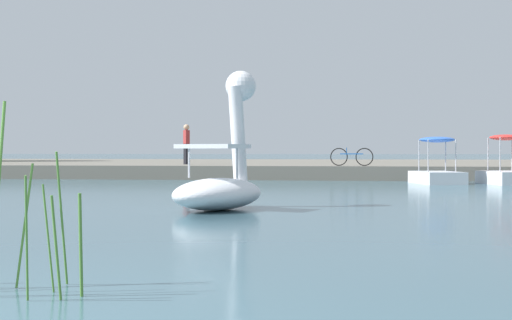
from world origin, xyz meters
name	(u,v)px	position (x,y,z in m)	size (l,w,h in m)	color
shore_bank_far	(309,167)	(0.00, 36.90, 0.27)	(131.22, 23.62, 0.55)	#6B665B
swan_boat	(222,176)	(0.22, 10.07, 0.64)	(2.09, 2.80, 2.75)	white
pedal_boat_blue	(437,171)	(5.40, 22.81, 0.45)	(1.86, 2.62, 1.61)	white
pedal_boat_red	(506,171)	(7.69, 22.77, 0.46)	(1.82, 2.49, 1.68)	white
person_on_path	(186,142)	(-4.63, 28.35, 1.49)	(0.29, 0.29, 1.72)	black
bicycle_parked	(352,157)	(2.44, 25.98, 0.90)	(1.67, 0.36, 0.71)	black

